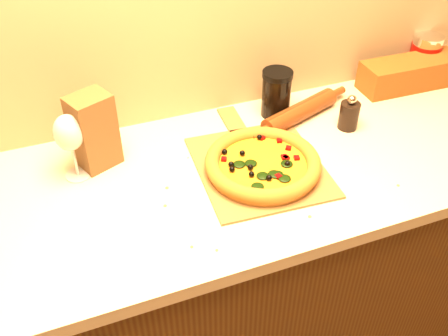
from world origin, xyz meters
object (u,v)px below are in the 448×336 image
at_px(rolling_pin, 300,112).
at_px(dark_jar, 276,93).
at_px(pepper_grinder, 349,115).
at_px(pizza_peel, 257,163).
at_px(pizza, 263,164).
at_px(coffee_canister, 425,54).
at_px(wine_glass, 69,134).

xyz_separation_m(rolling_pin, dark_jar, (-0.06, 0.06, 0.05)).
relative_size(pepper_grinder, dark_jar, 0.75).
relative_size(pizza_peel, rolling_pin, 1.28).
distance_m(pizza, rolling_pin, 0.30).
bearing_deg(pizza_peel, coffee_canister, 23.64).
height_order(coffee_canister, dark_jar, dark_jar).
distance_m(pizza, coffee_canister, 0.85).
bearing_deg(pepper_grinder, coffee_canister, 25.64).
bearing_deg(wine_glass, dark_jar, 7.69).
bearing_deg(dark_jar, rolling_pin, -43.73).
relative_size(rolling_pin, coffee_canister, 2.83).
bearing_deg(wine_glass, coffee_canister, 6.79).
bearing_deg(pizza, rolling_pin, 42.08).
relative_size(pepper_grinder, coffee_canister, 0.80).
relative_size(pizza_peel, coffee_canister, 3.63).
bearing_deg(coffee_canister, pizza, -157.86).
xyz_separation_m(pizza, coffee_canister, (0.79, 0.32, 0.05)).
bearing_deg(pizza, wine_glass, 160.69).
bearing_deg(pepper_grinder, pizza, -162.75).
distance_m(coffee_canister, wine_glass, 1.28).
distance_m(pizza, dark_jar, 0.31).
relative_size(pizza, rolling_pin, 0.78).
xyz_separation_m(rolling_pin, wine_glass, (-0.70, -0.03, 0.11)).
bearing_deg(dark_jar, coffee_canister, 5.86).
height_order(pizza_peel, pepper_grinder, pepper_grinder).
height_order(pizza_peel, wine_glass, wine_glass).
xyz_separation_m(coffee_canister, dark_jar, (-0.62, -0.06, 0.00)).
relative_size(pizza_peel, pepper_grinder, 4.56).
height_order(coffee_canister, wine_glass, wine_glass).
height_order(pizza, coffee_canister, coffee_canister).
bearing_deg(wine_glass, pizza_peel, -15.46).
distance_m(pepper_grinder, rolling_pin, 0.15).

